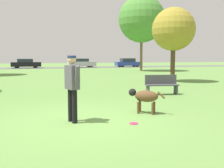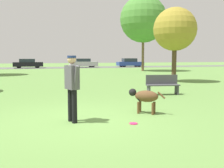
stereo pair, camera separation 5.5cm
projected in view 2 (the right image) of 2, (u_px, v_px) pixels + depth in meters
The scene contains 11 objects.
ground_plane at pixel (81, 120), 6.68m from camera, with size 120.00×120.00×0.00m, color #608C42.
far_road_strip at pixel (41, 68), 37.93m from camera, with size 120.00×6.00×0.01m.
person at pixel (72, 83), 6.40m from camera, with size 0.33×0.66×1.65m.
dog at pixel (145, 97), 7.44m from camera, with size 0.91×0.78×0.70m.
frisbee at pixel (133, 123), 6.33m from camera, with size 0.21×0.21×0.02m.
tree_far_right at pixel (143, 19), 29.07m from camera, with size 5.18×5.18×8.35m.
tree_near_right at pixel (175, 30), 16.57m from camera, with size 2.74×2.74×4.72m.
parked_car_black at pixel (28, 63), 37.14m from camera, with size 4.05×1.84×1.31m.
parked_car_silver at pixel (83, 63), 39.58m from camera, with size 4.15×1.82×1.34m.
parked_car_blue at pixel (130, 63), 41.69m from camera, with size 4.17×1.84×1.36m.
park_bench at pixel (162, 84), 11.19m from camera, with size 1.45×0.63×0.84m.
Camera 2 is at (-1.14, -6.49, 1.62)m, focal length 42.00 mm.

